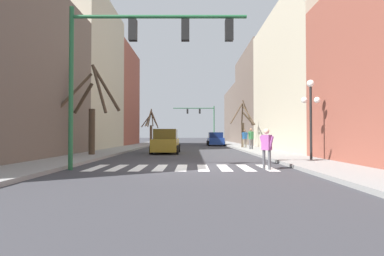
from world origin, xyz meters
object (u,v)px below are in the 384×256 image
(car_parked_right_near, at_px, (216,139))
(street_tree_right_far, at_px, (244,125))
(pedestrian_on_right_sidewalk, at_px, (252,137))
(pedestrian_near_right_corner, at_px, (267,145))
(street_tree_left_mid, at_px, (93,112))
(car_parked_right_mid, at_px, (167,142))
(traffic_signal_far, at_px, (203,116))
(street_tree_left_near, at_px, (152,128))
(street_lamp_right_corner, at_px, (312,103))
(pedestrian_waiting_at_curb, at_px, (245,137))
(traffic_signal_near, at_px, (137,48))
(street_tree_left_far, at_px, (151,127))
(car_driving_toward_lane, at_px, (169,139))

(car_parked_right_near, relative_size, street_tree_right_far, 1.00)
(car_parked_right_near, xyz_separation_m, pedestrian_on_right_sidewalk, (2.11, -12.46, 0.43))
(pedestrian_near_right_corner, relative_size, street_tree_right_far, 0.35)
(car_parked_right_near, relative_size, street_tree_left_mid, 0.82)
(car_parked_right_mid, distance_m, pedestrian_near_right_corner, 11.81)
(traffic_signal_far, xyz_separation_m, car_parked_right_near, (1.19, -14.99, -3.98))
(pedestrian_near_right_corner, height_order, street_tree_right_far, street_tree_right_far)
(car_parked_right_near, height_order, street_tree_left_near, street_tree_left_near)
(street_lamp_right_corner, height_order, street_tree_right_far, street_tree_right_far)
(pedestrian_waiting_at_curb, bearing_deg, pedestrian_on_right_sidewalk, 61.77)
(traffic_signal_near, distance_m, street_tree_left_mid, 8.26)
(car_parked_right_mid, xyz_separation_m, pedestrian_waiting_at_curb, (7.17, 6.61, 0.35))
(traffic_signal_far, height_order, street_lamp_right_corner, traffic_signal_far)
(car_parked_right_near, distance_m, street_tree_left_near, 11.30)
(car_parked_right_near, bearing_deg, car_parked_right_mid, 162.31)
(street_tree_left_mid, bearing_deg, street_tree_left_near, 89.68)
(street_tree_left_far, relative_size, street_tree_left_near, 1.11)
(street_lamp_right_corner, bearing_deg, street_tree_right_far, 93.06)
(traffic_signal_near, bearing_deg, street_tree_right_far, 67.50)
(traffic_signal_far, xyz_separation_m, pedestrian_near_right_corner, (1.18, -41.36, -3.80))
(street_lamp_right_corner, bearing_deg, traffic_signal_near, -159.72)
(pedestrian_near_right_corner, distance_m, street_tree_left_near, 34.08)
(pedestrian_waiting_at_curb, distance_m, street_tree_right_far, 1.18)
(street_tree_left_near, bearing_deg, car_parked_right_mid, -79.33)
(pedestrian_waiting_at_curb, distance_m, pedestrian_on_right_sidewalk, 3.41)
(street_tree_left_near, bearing_deg, street_tree_right_far, -53.28)
(pedestrian_on_right_sidewalk, distance_m, street_tree_right_far, 3.91)
(car_parked_right_near, height_order, car_parked_right_mid, car_parked_right_mid)
(car_driving_toward_lane, relative_size, car_parked_right_mid, 0.94)
(traffic_signal_far, bearing_deg, car_parked_right_near, -85.46)
(car_parked_right_near, relative_size, street_tree_left_near, 0.96)
(traffic_signal_near, distance_m, car_parked_right_mid, 11.57)
(traffic_signal_near, height_order, pedestrian_waiting_at_curb, traffic_signal_near)
(pedestrian_on_right_sidewalk, bearing_deg, street_lamp_right_corner, -128.24)
(traffic_signal_near, xyz_separation_m, street_tree_right_far, (7.38, 17.81, -2.54))
(car_parked_right_near, distance_m, car_parked_right_mid, 16.45)
(pedestrian_on_right_sidewalk, bearing_deg, street_tree_left_near, 78.40)
(street_tree_left_far, bearing_deg, pedestrian_near_right_corner, -75.07)
(traffic_signal_near, relative_size, street_tree_left_near, 1.44)
(car_parked_right_mid, height_order, pedestrian_waiting_at_curb, pedestrian_waiting_at_curb)
(street_tree_left_far, bearing_deg, car_parked_right_near, -45.72)
(pedestrian_waiting_at_curb, height_order, street_tree_left_mid, street_tree_left_mid)
(car_parked_right_near, bearing_deg, pedestrian_on_right_sidewalk, -170.37)
(traffic_signal_near, distance_m, street_tree_left_far, 36.79)
(car_parked_right_mid, distance_m, street_tree_left_far, 26.09)
(street_tree_right_far, bearing_deg, traffic_signal_far, 97.98)
(car_driving_toward_lane, distance_m, pedestrian_waiting_at_curb, 20.70)
(street_lamp_right_corner, bearing_deg, pedestrian_on_right_sidewalk, 94.19)
(traffic_signal_near, distance_m, street_lamp_right_corner, 8.91)
(street_tree_right_far, bearing_deg, street_tree_left_mid, -136.36)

